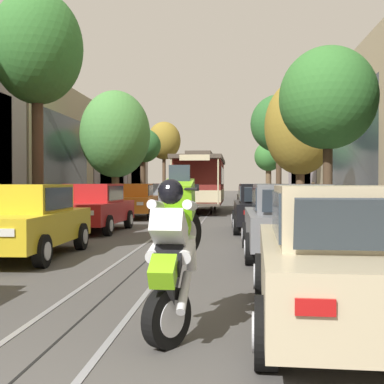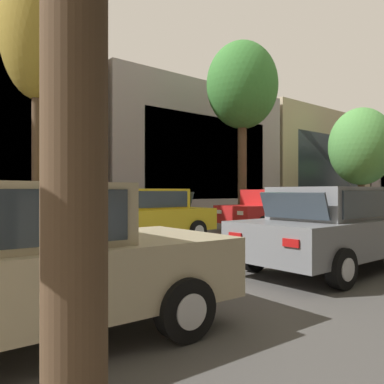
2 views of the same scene
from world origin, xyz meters
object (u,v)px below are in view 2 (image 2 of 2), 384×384
at_px(parked_car_yellow_second_left, 145,215).
at_px(street_tree_kerb_left_mid, 361,147).
at_px(parked_car_orange_fourth_left, 355,206).
at_px(fire_hydrant, 111,225).
at_px(street_tree_kerb_left_second, 242,87).
at_px(parked_car_beige_near_right, 17,263).
at_px(parked_car_grey_second_right, 334,228).
at_px(parked_car_red_mid_left, 270,209).
at_px(street_tree_kerb_left_near, 37,23).

xyz_separation_m(parked_car_yellow_second_left, street_tree_kerb_left_mid, (-1.91, 16.96, 3.47)).
relative_size(parked_car_yellow_second_left, street_tree_kerb_left_mid, 0.66).
height_order(parked_car_orange_fourth_left, fire_hydrant, parked_car_orange_fourth_left).
bearing_deg(street_tree_kerb_left_second, parked_car_yellow_second_left, -71.04).
height_order(parked_car_yellow_second_left, street_tree_kerb_left_second, street_tree_kerb_left_second).
height_order(parked_car_beige_near_right, parked_car_grey_second_right, same).
height_order(parked_car_red_mid_left, parked_car_grey_second_right, same).
distance_m(street_tree_kerb_left_second, fire_hydrant, 9.16).
relative_size(street_tree_kerb_left_near, street_tree_kerb_left_second, 1.07).
xyz_separation_m(parked_car_beige_near_right, street_tree_kerb_left_near, (-7.76, 2.67, 5.70)).
distance_m(parked_car_yellow_second_left, fire_hydrant, 1.59).
bearing_deg(fire_hydrant, street_tree_kerb_left_mid, 91.34).
distance_m(parked_car_yellow_second_left, parked_car_orange_fourth_left, 12.57).
bearing_deg(fire_hydrant, parked_car_yellow_second_left, 12.13).
height_order(parked_car_beige_near_right, street_tree_kerb_left_near, street_tree_kerb_left_near).
distance_m(parked_car_yellow_second_left, parked_car_red_mid_left, 5.93).
xyz_separation_m(parked_car_yellow_second_left, street_tree_kerb_left_second, (-2.30, 6.69, 5.46)).
distance_m(parked_car_orange_fourth_left, street_tree_kerb_left_second, 8.34).
distance_m(parked_car_red_mid_left, parked_car_beige_near_right, 12.49).
relative_size(parked_car_beige_near_right, fire_hydrant, 5.26).
distance_m(parked_car_orange_fourth_left, parked_car_beige_near_right, 18.59).
distance_m(parked_car_orange_fourth_left, street_tree_kerb_left_near, 16.19).
relative_size(parked_car_yellow_second_left, street_tree_kerb_left_near, 0.49).
height_order(parked_car_yellow_second_left, street_tree_kerb_left_near, street_tree_kerb_left_near).
bearing_deg(street_tree_kerb_left_near, parked_car_red_mid_left, 77.07).
bearing_deg(parked_car_red_mid_left, parked_car_yellow_second_left, -88.96).
distance_m(parked_car_orange_fourth_left, street_tree_kerb_left_mid, 5.91).
relative_size(parked_car_red_mid_left, parked_car_orange_fourth_left, 1.00).
height_order(parked_car_orange_fourth_left, street_tree_kerb_left_mid, street_tree_kerb_left_mid).
relative_size(parked_car_red_mid_left, street_tree_kerb_left_second, 0.53).
relative_size(street_tree_kerb_left_second, fire_hydrant, 9.89).
distance_m(parked_car_red_mid_left, parked_car_orange_fourth_left, 6.64).
xyz_separation_m(parked_car_yellow_second_left, parked_car_red_mid_left, (-0.11, 5.93, 0.00)).
xyz_separation_m(parked_car_orange_fourth_left, fire_hydrant, (-1.49, -12.89, -0.38)).
relative_size(street_tree_kerb_left_mid, fire_hydrant, 7.94).
relative_size(parked_car_orange_fourth_left, street_tree_kerb_left_mid, 0.66).
xyz_separation_m(parked_car_beige_near_right, street_tree_kerb_left_mid, (-7.64, 22.08, 3.47)).
height_order(parked_car_orange_fourth_left, street_tree_kerb_left_near, street_tree_kerb_left_near).
bearing_deg(parked_car_yellow_second_left, parked_car_beige_near_right, -41.78).
height_order(street_tree_kerb_left_near, street_tree_kerb_left_second, street_tree_kerb_left_near).
bearing_deg(street_tree_kerb_left_near, parked_car_orange_fourth_left, 82.36).
relative_size(street_tree_kerb_left_near, fire_hydrant, 10.63).
bearing_deg(street_tree_kerb_left_mid, parked_car_orange_fourth_left, -66.67).
height_order(street_tree_kerb_left_near, street_tree_kerb_left_mid, street_tree_kerb_left_near).
bearing_deg(parked_car_orange_fourth_left, street_tree_kerb_left_near, -97.64).
relative_size(parked_car_red_mid_left, street_tree_kerb_left_mid, 0.66).
bearing_deg(parked_car_yellow_second_left, street_tree_kerb_left_second, 108.96).
bearing_deg(street_tree_kerb_left_mid, street_tree_kerb_left_second, -92.15).
relative_size(street_tree_kerb_left_near, street_tree_kerb_left_mid, 1.34).
bearing_deg(parked_car_red_mid_left, fire_hydrant, -102.63).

